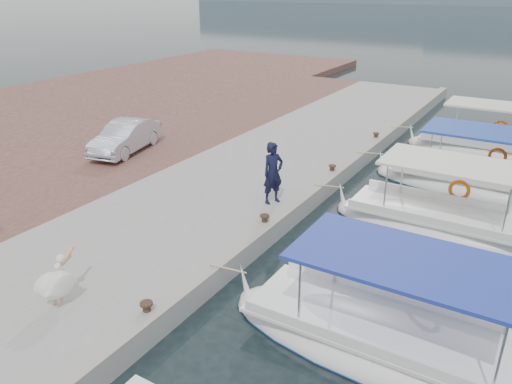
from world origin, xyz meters
TOP-DOWN VIEW (x-y plane):
  - ground at (0.00, 0.00)m, footprint 400.00×400.00m
  - concrete_quay at (-3.00, 5.00)m, footprint 6.00×40.00m
  - quay_curb at (-0.22, 5.00)m, footprint 0.44×40.00m
  - cobblestone_strip at (-8.00, 5.00)m, footprint 4.00×40.00m
  - land_backing at (-18.00, 5.00)m, footprint 16.00×60.00m
  - fishing_caique_b at (4.26, -1.32)m, footprint 7.36×2.51m
  - fishing_caique_c at (3.89, 4.83)m, footprint 6.61×2.43m
  - fishing_caique_d at (4.61, 8.97)m, footprint 7.82×2.58m
  - fishing_caique_e at (4.08, 13.54)m, footprint 6.98×2.31m
  - mooring_bollards at (-0.35, 1.50)m, footprint 0.28×20.28m
  - pelican at (-2.29, -4.20)m, footprint 0.81×1.34m
  - fisherman at (-0.96, 3.08)m, footprint 0.75×0.87m
  - parked_car at (-8.79, 4.49)m, footprint 2.14×4.04m

SIDE VIEW (x-z plane):
  - ground at x=0.00m, z-range 0.00..0.00m
  - fishing_caique_b at x=4.26m, z-range -1.29..1.54m
  - fishing_caique_e at x=4.08m, z-range -1.29..1.54m
  - fishing_caique_c at x=3.89m, z-range -1.29..1.54m
  - fishing_caique_d at x=4.61m, z-range -1.23..1.60m
  - land_backing at x=-18.00m, z-range 0.00..0.48m
  - concrete_quay at x=-3.00m, z-range 0.00..0.50m
  - cobblestone_strip at x=-8.00m, z-range 0.00..0.50m
  - quay_curb at x=-0.22m, z-range 0.50..0.62m
  - mooring_bollards at x=-0.35m, z-range 0.53..0.86m
  - pelican at x=-2.29m, z-range 0.52..1.58m
  - parked_car at x=-8.79m, z-range 0.50..1.76m
  - fisherman at x=-0.96m, z-range 0.50..2.51m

